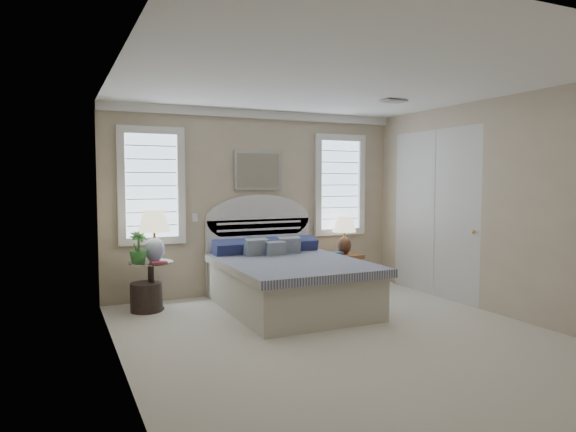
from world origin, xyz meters
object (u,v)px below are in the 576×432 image
(lamp_left, at_px, (154,230))
(bed, at_px, (286,278))
(side_table_left, at_px, (151,280))
(nightstand_right, at_px, (344,264))
(floor_pot, at_px, (146,297))
(lamp_right, at_px, (344,231))

(lamp_left, bearing_deg, bed, -20.47)
(side_table_left, relative_size, lamp_left, 0.94)
(nightstand_right, xyz_separation_m, lamp_left, (-2.90, -0.10, 0.65))
(bed, distance_m, lamp_left, 1.83)
(bed, height_order, nightstand_right, bed)
(floor_pot, xyz_separation_m, lamp_left, (0.12, 0.05, 0.85))
(bed, bearing_deg, nightstand_right, 28.03)
(side_table_left, xyz_separation_m, floor_pot, (-0.07, -0.05, -0.20))
(bed, bearing_deg, side_table_left, 160.26)
(side_table_left, height_order, nightstand_right, side_table_left)
(nightstand_right, bearing_deg, lamp_left, -178.12)
(bed, bearing_deg, lamp_right, 29.27)
(side_table_left, bearing_deg, lamp_right, 2.95)
(side_table_left, distance_m, lamp_left, 0.65)
(bed, xyz_separation_m, side_table_left, (-1.65, 0.59, 0.00))
(lamp_left, bearing_deg, lamp_right, 2.91)
(floor_pot, distance_m, lamp_right, 3.14)
(nightstand_right, relative_size, floor_pot, 1.31)
(floor_pot, bearing_deg, bed, -17.56)
(nightstand_right, bearing_deg, bed, -151.97)
(bed, relative_size, floor_pot, 5.64)
(nightstand_right, relative_size, lamp_left, 0.79)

